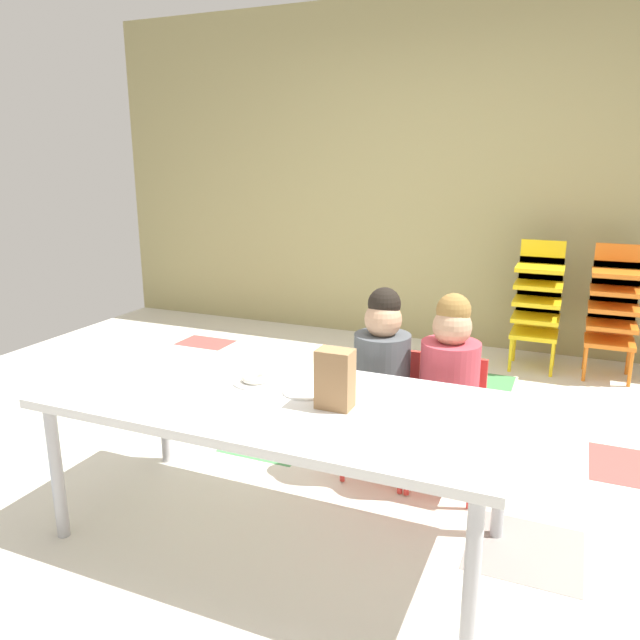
# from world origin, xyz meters

# --- Properties ---
(ground_plane) EXTENTS (6.15, 4.55, 0.02)m
(ground_plane) POSITION_xyz_m (0.00, -0.00, -0.01)
(ground_plane) COLOR silver
(back_wall) EXTENTS (6.15, 0.10, 2.70)m
(back_wall) POSITION_xyz_m (0.00, 2.28, 1.35)
(back_wall) COLOR tan
(back_wall) RESTS_ON ground_plane
(craft_table) EXTENTS (1.78, 0.81, 0.60)m
(craft_table) POSITION_xyz_m (-0.03, -0.74, 0.56)
(craft_table) COLOR white
(craft_table) RESTS_ON ground_plane
(seated_child_near_camera) EXTENTS (0.32, 0.31, 0.92)m
(seated_child_near_camera) POSITION_xyz_m (0.20, -0.11, 0.55)
(seated_child_near_camera) COLOR red
(seated_child_near_camera) RESTS_ON ground_plane
(seated_child_middle_seat) EXTENTS (0.32, 0.31, 0.92)m
(seated_child_middle_seat) POSITION_xyz_m (0.51, -0.11, 0.55)
(seated_child_middle_seat) COLOR red
(seated_child_middle_seat) RESTS_ON ground_plane
(kid_chair_yellow_stack) EXTENTS (0.32, 0.30, 0.92)m
(kid_chair_yellow_stack) POSITION_xyz_m (0.75, 1.84, 0.52)
(kid_chair_yellow_stack) COLOR yellow
(kid_chair_yellow_stack) RESTS_ON ground_plane
(kid_chair_orange_stack) EXTENTS (0.32, 0.30, 0.92)m
(kid_chair_orange_stack) POSITION_xyz_m (1.24, 1.84, 0.52)
(kid_chair_orange_stack) COLOR orange
(kid_chair_orange_stack) RESTS_ON ground_plane
(paper_bag_brown) EXTENTS (0.13, 0.09, 0.22)m
(paper_bag_brown) POSITION_xyz_m (0.21, -0.74, 0.71)
(paper_bag_brown) COLOR #9E754C
(paper_bag_brown) RESTS_ON craft_table
(paper_plate_near_edge) EXTENTS (0.18, 0.18, 0.01)m
(paper_plate_near_edge) POSITION_xyz_m (-0.17, -0.64, 0.61)
(paper_plate_near_edge) COLOR white
(paper_plate_near_edge) RESTS_ON craft_table
(paper_plate_center_table) EXTENTS (0.18, 0.18, 0.01)m
(paper_plate_center_table) POSITION_xyz_m (0.06, -0.65, 0.61)
(paper_plate_center_table) COLOR white
(paper_plate_center_table) RESTS_ON craft_table
(donut_powdered_on_plate) EXTENTS (0.11, 0.11, 0.03)m
(donut_powdered_on_plate) POSITION_xyz_m (-0.17, -0.64, 0.63)
(donut_powdered_on_plate) COLOR white
(donut_powdered_on_plate) RESTS_ON craft_table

